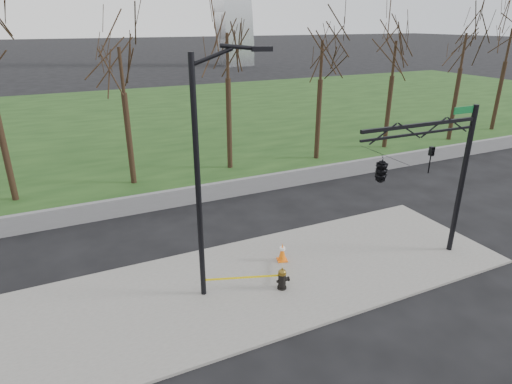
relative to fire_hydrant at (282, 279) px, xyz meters
name	(u,v)px	position (x,y,z in m)	size (l,w,h in m)	color
ground	(272,279)	(0.01, 0.80, -0.47)	(500.00, 500.00, 0.00)	black
sidewalk	(272,278)	(0.01, 0.80, -0.42)	(18.00, 6.00, 0.10)	slate
grass_strip	(128,119)	(0.01, 30.80, -0.44)	(120.00, 40.00, 0.06)	#1A3613
guardrail	(202,194)	(0.01, 8.80, -0.02)	(60.00, 0.30, 0.90)	#59595B
tree_row	(277,96)	(6.45, 12.80, 3.99)	(58.88, 4.00, 8.92)	black
fire_hydrant	(282,279)	(0.00, 0.00, 0.00)	(0.51, 0.33, 0.81)	black
traffic_cone	(282,252)	(0.89, 1.65, 0.00)	(0.47, 0.47, 0.74)	orange
street_light	(204,166)	(-2.36, 0.83, 4.22)	(2.36, 0.72, 8.21)	black
traffic_signal_mast	(399,165)	(4.26, -0.44, 3.67)	(5.10, 2.49, 6.00)	black
caution_tape	(260,274)	(-0.58, 0.60, 0.02)	(3.47, 1.65, 0.42)	yellow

